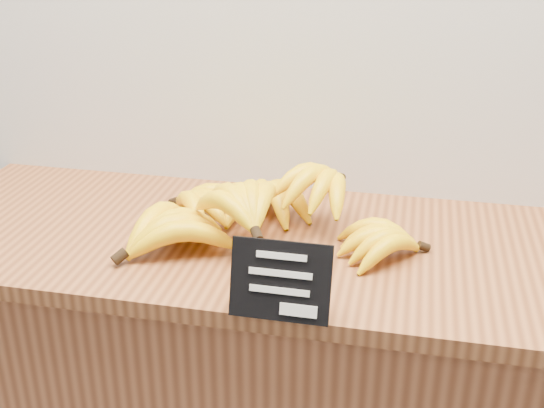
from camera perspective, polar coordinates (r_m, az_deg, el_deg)
The scene contains 3 objects.
counter_top at distance 1.29m, azimuth 0.47°, elevation -3.38°, with size 1.43×0.54×0.03m, color #94552D.
chalkboard_sign at distance 1.02m, azimuth 0.69°, elevation -6.47°, with size 0.15×0.01×0.12m, color black.
banana_pile at distance 1.27m, azimuth -1.41°, elevation -0.51°, with size 0.58×0.36×0.12m.
Camera 1 is at (0.09, 1.63, 1.51)m, focal length 45.00 mm.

